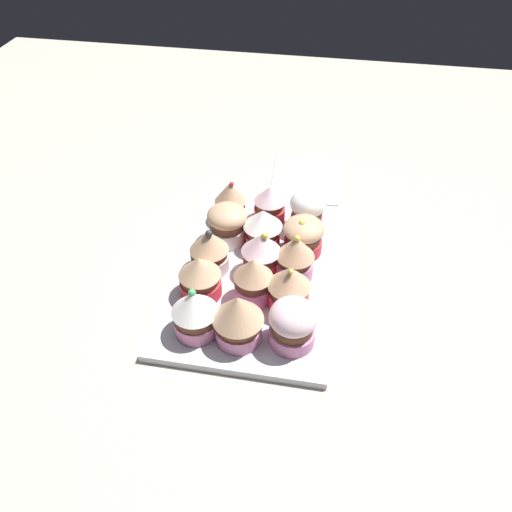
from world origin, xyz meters
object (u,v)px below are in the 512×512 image
cupcake_14 (293,323)px  cupcake_9 (240,318)px  napkin (305,179)px  cupcake_3 (200,276)px  cupcake_6 (262,227)px  baking_tray (256,274)px  cupcake_10 (307,209)px  cupcake_11 (303,236)px  cupcake_12 (295,258)px  cupcake_7 (261,252)px  cupcake_13 (289,287)px  cupcake_5 (270,203)px  cupcake_8 (253,279)px  cupcake_4 (195,312)px  cupcake_1 (227,223)px  cupcake_2 (209,250)px  cupcake_0 (231,201)px

cupcake_14 → cupcake_9: bearing=-83.7°
cupcake_9 → cupcake_14: cupcake_9 is taller
cupcake_9 → napkin: bearing=173.8°
cupcake_3 → cupcake_6: size_ratio=0.98×
baking_tray → cupcake_9: size_ratio=4.77×
cupcake_10 → cupcake_11: 6.14cm
cupcake_10 → cupcake_12: 12.26cm
cupcake_3 → cupcake_11: bearing=131.4°
cupcake_7 → cupcake_13: bearing=37.3°
cupcake_9 → cupcake_11: cupcake_9 is taller
cupcake_10 → cupcake_14: bearing=1.5°
cupcake_5 → cupcake_11: cupcake_5 is taller
cupcake_11 → cupcake_8: bearing=-27.2°
cupcake_12 → cupcake_9: bearing=-23.6°
cupcake_4 → cupcake_11: cupcake_4 is taller
cupcake_11 → napkin: 22.39cm
cupcake_1 → cupcake_11: cupcake_1 is taller
cupcake_12 → cupcake_14: (12.04, 1.20, -0.30)cm
cupcake_4 → cupcake_13: bearing=119.9°
cupcake_5 → napkin: bearing=162.5°
baking_tray → cupcake_1: cupcake_1 is taller
cupcake_1 → cupcake_3: bearing=-5.7°
baking_tray → cupcake_11: bearing=132.0°
cupcake_2 → cupcake_10: (-12.50, 13.28, 0.03)cm
cupcake_2 → cupcake_8: cupcake_2 is taller
cupcake_11 → cupcake_3: bearing=-48.6°
cupcake_9 → cupcake_13: same height
cupcake_9 → cupcake_12: (-12.79, 5.59, -0.31)cm
cupcake_10 → cupcake_12: cupcake_12 is taller
cupcake_14 → cupcake_4: bearing=-87.5°
cupcake_0 → cupcake_13: size_ratio=0.99×
cupcake_0 → cupcake_4: same height
cupcake_0 → cupcake_2: 12.50cm
cupcake_4 → cupcake_3: bearing=-170.6°
baking_tray → cupcake_4: bearing=-24.1°
cupcake_10 → cupcake_11: bearing=0.4°
cupcake_10 → cupcake_11: (6.11, 0.05, -0.52)cm
cupcake_0 → napkin: bearing=145.1°
cupcake_7 → cupcake_12: bearing=84.2°
cupcake_3 → cupcake_11: 17.81cm
cupcake_10 → cupcake_11: size_ratio=1.10×
cupcake_6 → cupcake_13: cupcake_13 is taller
cupcake_4 → cupcake_12: 17.10cm
cupcake_11 → cupcake_12: 6.20cm
cupcake_12 → cupcake_11: bearing=174.2°
cupcake_0 → cupcake_8: 18.78cm
cupcake_8 → cupcake_10: cupcake_8 is taller
cupcake_7 → cupcake_5: bearing=-176.7°
cupcake_9 → cupcake_10: cupcake_9 is taller
cupcake_2 → cupcake_13: 13.87cm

